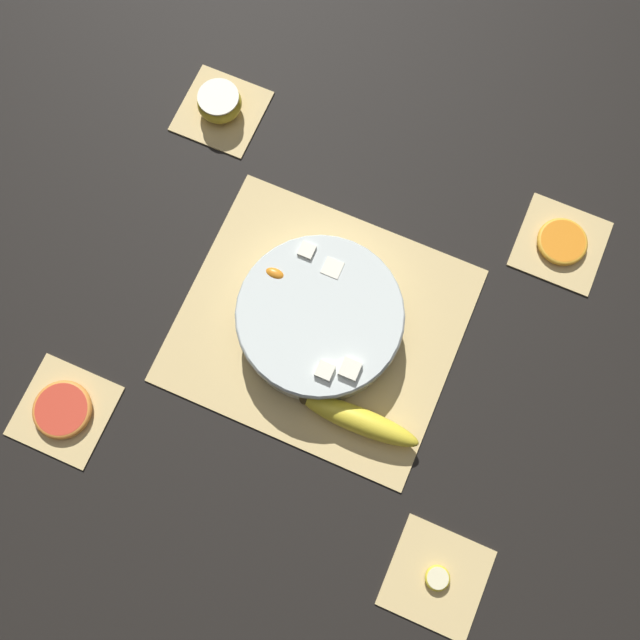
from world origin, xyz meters
name	(u,v)px	position (x,y,z in m)	size (l,w,h in m)	color
ground_plane	(320,325)	(0.00, 0.00, 0.00)	(6.00, 6.00, 0.00)	black
bamboo_mat_center	(320,325)	(0.00, 0.00, 0.00)	(0.41, 0.37, 0.01)	#D6B775
coaster_mat_near_left	(561,244)	(-0.29, -0.27, 0.00)	(0.13, 0.13, 0.01)	#D6B775
coaster_mat_near_right	(221,111)	(0.29, -0.27, 0.00)	(0.13, 0.13, 0.01)	#D6B775
coaster_mat_far_left	(437,578)	(-0.29, 0.27, 0.00)	(0.13, 0.13, 0.01)	#D6B775
coaster_mat_far_right	(64,411)	(0.29, 0.27, 0.00)	(0.13, 0.13, 0.01)	#D6B775
fruit_salad_bowl	(320,319)	(0.00, 0.00, 0.04)	(0.25, 0.25, 0.07)	silver
whole_banana	(359,420)	(-0.11, 0.11, 0.03)	(0.18, 0.04, 0.04)	yellow
apple_half	(219,103)	(0.29, -0.27, 0.03)	(0.07, 0.07, 0.04)	gold
orange_slice_whole	(562,242)	(-0.29, -0.27, 0.01)	(0.08, 0.08, 0.01)	orange
banana_coin_single	(437,578)	(-0.29, 0.27, 0.01)	(0.04, 0.04, 0.01)	beige
grapefruit_slice	(62,410)	(0.29, 0.27, 0.01)	(0.09, 0.09, 0.01)	red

